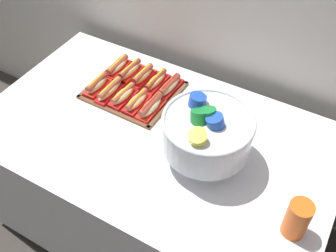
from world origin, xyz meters
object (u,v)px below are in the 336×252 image
Objects in this scene: hot_dog_2 at (123,96)px; hot_dog_6 at (130,71)px; hot_dog_8 at (156,81)px; serving_tray at (134,90)px; hot_dog_3 at (137,101)px; hot_dog_1 at (110,90)px; cup_stack at (297,219)px; buffet_table at (157,181)px; hot_dog_9 at (169,86)px; hot_dog_5 at (117,66)px; punch_bowl at (207,132)px; hot_dog_0 at (97,84)px; hot_dog_4 at (151,107)px; hot_dog_7 at (143,76)px.

hot_dog_6 reaches higher than hot_dog_2.
hot_dog_8 is at bearing -0.93° from hot_dog_6.
serving_tray is 0.12m from hot_dog_3.
cup_stack is at bearing -15.43° from hot_dog_1.
hot_dog_3 is (-0.16, 0.10, 0.39)m from buffet_table.
serving_tray is 0.17m from hot_dog_9.
hot_dog_8 is (0.08, 0.16, -0.00)m from hot_dog_2.
hot_dog_2 reaches higher than serving_tray.
hot_dog_5 is at bearing 179.07° from hot_dog_8.
punch_bowl reaches higher than hot_dog_5.
hot_dog_9 reaches higher than hot_dog_3.
hot_dog_8 is at bearing 64.63° from hot_dog_2.
cup_stack is at bearing -27.87° from hot_dog_8.
hot_dog_0 reaches higher than hot_dog_8.
hot_dog_4 is 0.94× the size of hot_dog_6.
hot_dog_3 and hot_dog_8 have the same top height.
hot_dog_0 is 0.17m from hot_dog_5.
hot_dog_6 is at bearing 64.63° from hot_dog_0.
hot_dog_8 is (0.23, 0.16, -0.00)m from hot_dog_0.
hot_dog_4 is 0.22m from hot_dog_7.
hot_dog_4 is at bearing -0.93° from hot_dog_1.
hot_dog_4 is at bearing -90.93° from hot_dog_9.
hot_dog_9 is (0.23, 0.16, -0.00)m from hot_dog_1.
serving_tray is 0.17m from hot_dog_0.
punch_bowl reaches higher than hot_dog_8.
hot_dog_9 is at bearing 149.84° from cup_stack.
hot_dog_9 is (0.15, -0.00, -0.00)m from hot_dog_7.
hot_dog_4 is 0.92× the size of hot_dog_9.
serving_tray is 0.12m from hot_dog_8.
hot_dog_3 is 0.08m from hot_dog_4.
cup_stack is at bearing -16.59° from hot_dog_2.
buffet_table is 8.55× the size of hot_dog_9.
hot_dog_8 is 0.98× the size of hot_dog_9.
hot_dog_5 is at bearing 142.82° from hot_dog_3.
hot_dog_8 is 0.51× the size of punch_bowl.
hot_dog_2 reaches higher than hot_dog_8.
hot_dog_1 reaches higher than hot_dog_8.
hot_dog_1 is at bearing 161.84° from buffet_table.
hot_dog_1 is at bearing -144.68° from hot_dog_9.
hot_dog_2 is 0.96× the size of hot_dog_5.
hot_dog_5 is 0.70m from punch_bowl.
hot_dog_9 is 0.45m from punch_bowl.
hot_dog_5 is at bearing 144.88° from buffet_table.
hot_dog_6 is 0.15m from hot_dog_8.
hot_dog_3 is (0.22, -0.00, -0.00)m from hot_dog_0.
hot_dog_6 is at bearing 155.83° from cup_stack.
buffet_table is 0.41m from hot_dog_4.
hot_dog_9 is at bearing 46.80° from hot_dog_2.
hot_dog_8 is at bearing 120.41° from buffet_table.
serving_tray is at bearing 158.62° from cup_stack.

